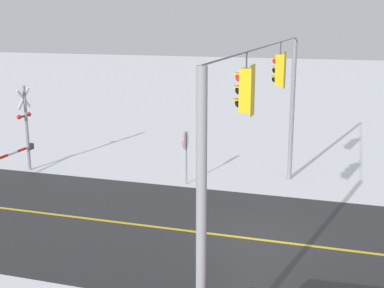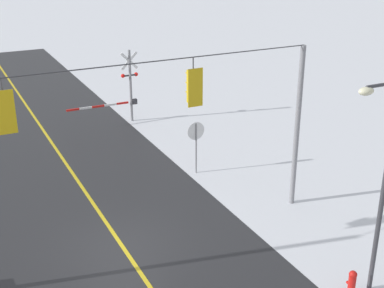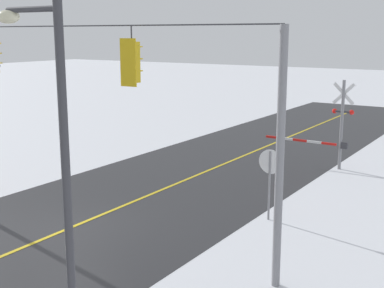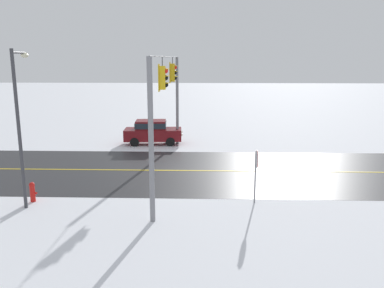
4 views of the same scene
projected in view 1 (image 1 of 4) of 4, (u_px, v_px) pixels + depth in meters
ground_plane at (262, 240)px, 17.05m from camera, size 160.00×160.00×0.00m
signal_span at (265, 119)px, 16.03m from camera, size 14.20×0.47×6.22m
stop_sign at (186, 146)px, 22.41m from camera, size 0.80×0.09×2.35m
railroad_crossing at (23, 130)px, 24.22m from camera, size 4.12×0.31×4.00m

